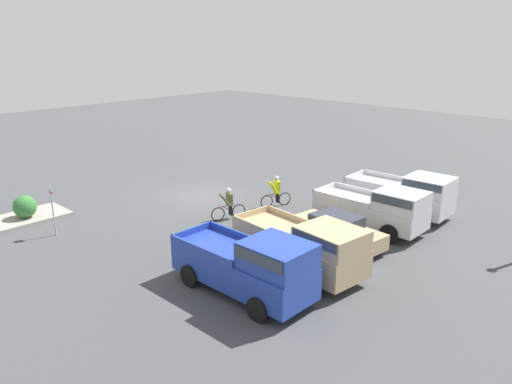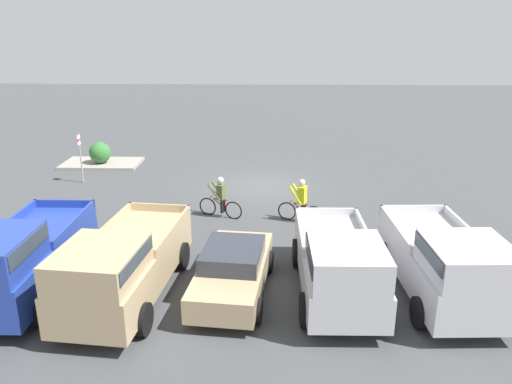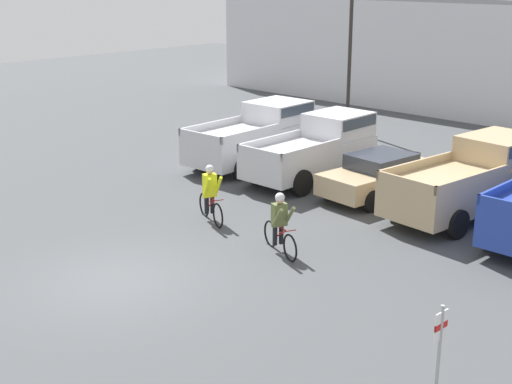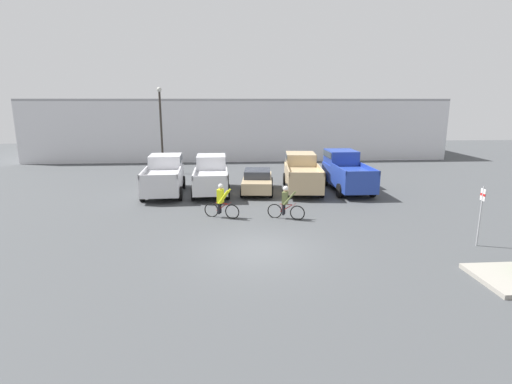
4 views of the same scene
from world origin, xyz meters
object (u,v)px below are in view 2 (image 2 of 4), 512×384
object	(u,v)px
cyclist_0	(221,197)
fire_lane_sign	(80,153)
sedan_0	(233,270)
cyclist_1	(301,201)
pickup_truck_3	(20,257)
shrub	(100,153)
pickup_truck_0	(447,263)
pickup_truck_1	(339,264)
pickup_truck_2	(122,265)

from	to	relation	value
cyclist_0	fire_lane_sign	bearing A→B (deg)	-31.07
sedan_0	cyclist_1	world-z (taller)	cyclist_1
sedan_0	pickup_truck_3	world-z (taller)	pickup_truck_3
sedan_0	shrub	world-z (taller)	sedan_0
cyclist_1	pickup_truck_0	bearing A→B (deg)	122.16
pickup_truck_1	pickup_truck_0	bearing A→B (deg)	-177.77
pickup_truck_0	pickup_truck_3	size ratio (longest dim) A/B	0.97
pickup_truck_0	cyclist_1	distance (m)	6.54
pickup_truck_3	cyclist_0	bearing A→B (deg)	-127.50
pickup_truck_3	shrub	bearing A→B (deg)	-80.18
pickup_truck_2	pickup_truck_3	size ratio (longest dim) A/B	1.06
pickup_truck_2	pickup_truck_1	bearing A→B (deg)	-177.50
pickup_truck_0	cyclist_0	world-z (taller)	pickup_truck_0
sedan_0	pickup_truck_3	bearing A→B (deg)	4.21
pickup_truck_0	shrub	xyz separation A→B (m)	(13.49, -12.97, -0.43)
pickup_truck_0	cyclist_0	distance (m)	8.83
pickup_truck_3	shrub	distance (m)	13.35
pickup_truck_2	pickup_truck_3	world-z (taller)	pickup_truck_3
cyclist_0	shrub	distance (m)	9.90
pickup_truck_1	cyclist_1	world-z (taller)	pickup_truck_1
pickup_truck_0	cyclist_1	size ratio (longest dim) A/B	3.10
pickup_truck_0	sedan_0	bearing A→B (deg)	-2.38
pickup_truck_1	sedan_0	world-z (taller)	pickup_truck_1
fire_lane_sign	shrub	size ratio (longest dim) A/B	2.14
cyclist_0	shrub	bearing A→B (deg)	-45.24
pickup_truck_0	sedan_0	distance (m)	5.64
pickup_truck_1	pickup_truck_3	xyz separation A→B (m)	(8.40, 0.07, 0.09)
pickup_truck_2	cyclist_0	size ratio (longest dim) A/B	3.35
pickup_truck_0	pickup_truck_3	bearing A→B (deg)	0.91
pickup_truck_0	cyclist_1	bearing A→B (deg)	-57.84
fire_lane_sign	cyclist_1	bearing A→B (deg)	155.36
sedan_0	shrub	distance (m)	14.98
sedan_0	fire_lane_sign	distance (m)	12.55
cyclist_1	fire_lane_sign	world-z (taller)	fire_lane_sign
pickup_truck_3	cyclist_1	distance (m)	9.62
cyclist_1	shrub	xyz separation A→B (m)	(10.01, -7.44, -0.13)
shrub	pickup_truck_1	bearing A→B (deg)	129.23
pickup_truck_0	pickup_truck_2	world-z (taller)	pickup_truck_0
cyclist_0	cyclist_1	world-z (taller)	cyclist_1
sedan_0	cyclist_0	distance (m)	5.78
pickup_truck_1	sedan_0	size ratio (longest dim) A/B	1.18
pickup_truck_2	fire_lane_sign	bearing A→B (deg)	-64.76
sedan_0	cyclist_0	size ratio (longest dim) A/B	2.56
sedan_0	cyclist_0	bearing A→B (deg)	-81.02
sedan_0	pickup_truck_2	bearing A→B (deg)	11.71
cyclist_1	fire_lane_sign	distance (m)	10.90
pickup_truck_1	cyclist_0	size ratio (longest dim) A/B	3.02
sedan_0	pickup_truck_0	bearing A→B (deg)	177.62
pickup_truck_2	cyclist_0	xyz separation A→B (m)	(-1.94, -6.30, -0.31)
fire_lane_sign	pickup_truck_1	bearing A→B (deg)	136.06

